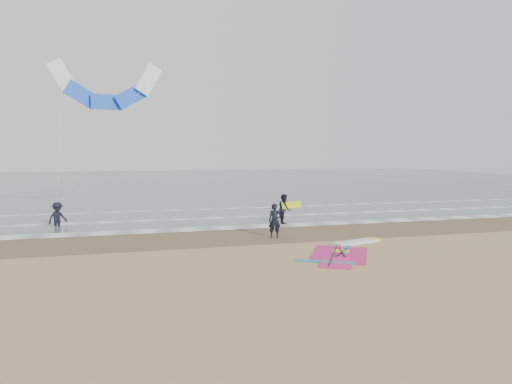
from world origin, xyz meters
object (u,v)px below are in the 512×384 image
object	(u,v)px
person_standing	(275,221)
windsurf_rig	(346,251)
person_walking	(284,209)
person_wading	(57,211)
surf_kite	(106,90)

from	to	relation	value
person_standing	windsurf_rig	bearing A→B (deg)	-50.93
windsurf_rig	person_walking	size ratio (longest dim) A/B	3.02
person_wading	windsurf_rig	bearing A→B (deg)	-80.06
windsurf_rig	surf_kite	size ratio (longest dim) A/B	0.61
person_standing	person_walking	size ratio (longest dim) A/B	0.96
windsurf_rig	person_standing	size ratio (longest dim) A/B	3.16
windsurf_rig	person_wading	bearing A→B (deg)	141.61
person_standing	person_wading	xyz separation A→B (m)	(-10.44, 6.06, 0.04)
windsurf_rig	person_standing	xyz separation A→B (m)	(-1.88, 3.69, 0.78)
windsurf_rig	surf_kite	xyz separation A→B (m)	(-9.72, 12.37, 7.74)
surf_kite	windsurf_rig	bearing A→B (deg)	-51.83
person_walking	surf_kite	world-z (taller)	surf_kite
person_wading	surf_kite	distance (m)	7.83
person_standing	person_walking	xyz separation A→B (m)	(1.78, 3.84, 0.04)
windsurf_rig	surf_kite	distance (m)	17.53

